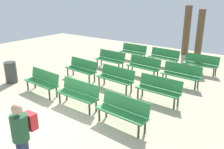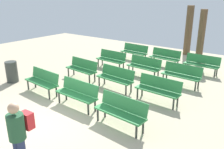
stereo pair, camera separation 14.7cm
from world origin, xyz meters
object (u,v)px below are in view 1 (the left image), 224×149
bench_r2_c1 (144,65)px  bench_r2_c2 (181,73)px  tree_1 (187,30)px  bench_r0_c1 (78,93)px  trash_bin (11,72)px  bench_r0_c2 (123,110)px  tree_0 (199,37)px  bench_r1_c0 (82,68)px  bench_r2_c0 (111,59)px  bench_r1_c1 (116,77)px  bench_r3_c1 (164,56)px  bench_r1_c2 (159,88)px  visitor_with_backpack (22,135)px  bench_r3_c2 (201,63)px  bench_r0_c0 (43,81)px  bench_r3_c0 (133,51)px

bench_r2_c1 → bench_r2_c2: bearing=0.7°
bench_r2_c2 → tree_1: size_ratio=0.54×
bench_r0_c1 → trash_bin: (-3.93, -0.03, -0.05)m
bench_r0_c2 → bench_r2_c2: (0.17, 4.13, 0.00)m
tree_0 → bench_r1_c0: bearing=-120.4°
bench_r2_c0 → bench_r1_c1: bearing=-47.1°
bench_r3_c1 → bench_r1_c2: bearing=-64.3°
tree_1 → visitor_with_backpack: 12.27m
bench_r1_c1 → bench_r3_c2: size_ratio=1.01×
bench_r2_c2 → bench_r3_c2: bearing=87.2°
bench_r1_c0 → bench_r3_c1: bearing=66.7°
bench_r0_c0 → bench_r3_c1: size_ratio=1.00×
bench_r1_c0 → bench_r2_c1: same height
bench_r0_c1 → bench_r2_c0: 4.47m
bench_r2_c0 → bench_r2_c2: size_ratio=1.00×
bench_r1_c2 → bench_r0_c1: bearing=-133.9°
bench_r0_c1 → bench_r2_c1: bearing=88.1°
bench_r1_c0 → bench_r1_c2: size_ratio=1.01×
bench_r1_c0 → bench_r1_c1: 1.91m
bench_r0_c0 → bench_r2_c0: bearing=90.6°
bench_r2_c0 → tree_0: bearing=50.7°
bench_r2_c0 → tree_0: size_ratio=0.56×
bench_r3_c1 → trash_bin: (-4.23, -6.18, -0.05)m
bench_r0_c1 → bench_r1_c0: size_ratio=0.99×
bench_r1_c2 → bench_r2_c2: same height
tree_0 → bench_r0_c0: bearing=-113.9°
bench_r2_c0 → bench_r3_c0: bearing=90.1°
tree_0 → tree_1: (-1.22, 1.48, 0.05)m
bench_r1_c2 → bench_r2_c0: bearing=151.2°
tree_1 → bench_r2_c2: bearing=-71.9°
bench_r0_c0 → tree_1: (2.22, 9.24, 0.98)m
bench_r0_c0 → bench_r2_c0: 4.10m
bench_r1_c0 → bench_r2_c2: (3.86, 1.88, 0.00)m
bench_r1_c0 → bench_r2_c0: size_ratio=1.01×
bench_r1_c2 → tree_1: 7.57m
bench_r2_c1 → visitor_with_backpack: 7.12m
bench_r2_c1 → bench_r3_c1: bearing=92.1°
bench_r0_c0 → tree_0: (3.44, 7.76, 0.93)m
bench_r3_c2 → bench_r3_c0: bearing=179.3°
visitor_with_backpack → bench_r1_c1: bearing=-79.8°
bench_r0_c1 → bench_r2_c1: 4.08m
bench_r1_c1 → trash_bin: size_ratio=1.80×
bench_r1_c1 → bench_r3_c2: bearing=66.1°
bench_r0_c2 → trash_bin: (-5.81, 0.12, -0.05)m
bench_r1_c0 → bench_r2_c2: same height
bench_r2_c0 → bench_r3_c1: bearing=47.4°
bench_r1_c0 → bench_r2_c2: size_ratio=1.01×
bench_r2_c0 → bench_r0_c0: bearing=-90.5°
bench_r0_c0 → bench_r0_c1: same height
bench_r2_c1 → bench_r0_c0: bearing=-113.7°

